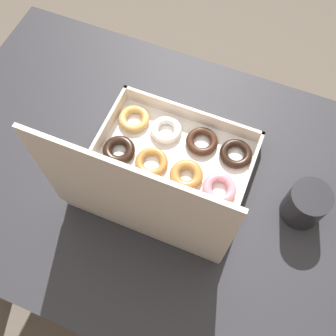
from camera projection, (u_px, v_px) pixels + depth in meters
The scene contains 4 objects.
ground_plane at pixel (153, 250), 1.60m from camera, with size 8.00×8.00×0.00m, color #6B6054.
dining_table at pixel (145, 191), 1.03m from camera, with size 1.04×0.74×0.76m.
donut_box at pixel (162, 179), 0.85m from camera, with size 0.36×0.33×0.34m.
coffee_mug at pixel (306, 204), 0.83m from camera, with size 0.09×0.09×0.09m.
Camera 1 is at (-0.20, 0.34, 1.59)m, focal length 42.00 mm.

